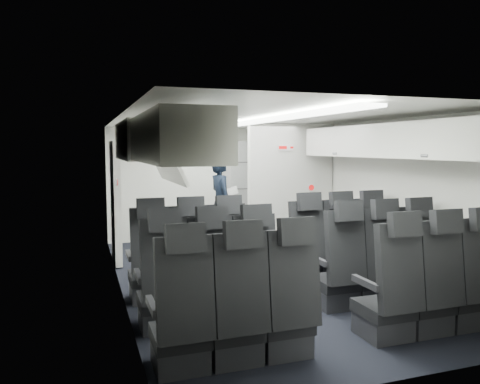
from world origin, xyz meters
TOP-DOWN VIEW (x-y plane):
  - cabin_shell at (0.00, 0.00)m, footprint 3.41×6.01m
  - seat_row_front at (-0.00, -0.53)m, footprint 3.33×0.56m
  - seat_row_mid at (-0.00, -1.43)m, footprint 3.33×0.56m
  - seat_row_rear at (-0.00, -2.33)m, footprint 3.33×0.56m
  - overhead_bin_left_rear at (-1.40, -2.00)m, footprint 0.53×1.80m
  - overhead_bin_left_front_open at (-1.44, -0.25)m, footprint 0.64×1.70m
  - overhead_bin_right_rear at (1.40, -2.00)m, footprint 0.53×1.80m
  - overhead_bin_right_front at (1.40, -0.25)m, footprint 0.53×1.70m
  - bulkhead_partition at (0.98, 0.80)m, footprint 1.40×0.15m
  - galley_unit at (0.95, 2.72)m, footprint 0.85×0.52m
  - boarding_door at (-1.64, 1.55)m, footprint 0.12×1.27m
  - flight_attendant at (0.13, 1.81)m, footprint 0.44×0.63m
  - carry_on_bag at (-1.44, -0.65)m, footprint 0.47×0.37m
  - papers at (0.32, 1.76)m, footprint 0.19×0.03m

SIDE VIEW (x-z plane):
  - seat_row_front at x=0.00m, z-range -0.21..1.02m
  - seat_row_mid at x=0.00m, z-range -0.21..1.02m
  - seat_row_rear at x=0.00m, z-range -0.21..1.02m
  - flight_attendant at x=0.13m, z-range 0.00..1.64m
  - galley_unit at x=0.95m, z-range 0.00..1.90m
  - boarding_door at x=-1.64m, z-range 0.02..1.88m
  - papers at x=0.32m, z-range 0.97..1.10m
  - bulkhead_partition at x=0.98m, z-range 0.01..2.14m
  - cabin_shell at x=0.00m, z-range 0.04..2.21m
  - overhead_bin_left_front_open at x=-1.44m, z-range 1.38..2.10m
  - carry_on_bag at x=-1.44m, z-range 1.70..1.95m
  - overhead_bin_right_front at x=1.40m, z-range 1.66..2.06m
  - overhead_bin_left_rear at x=-1.40m, z-range 1.66..2.06m
  - overhead_bin_right_rear at x=1.40m, z-range 1.66..2.06m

